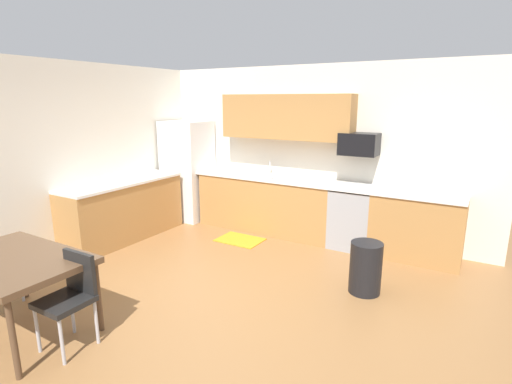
{
  "coord_description": "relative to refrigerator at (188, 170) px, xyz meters",
  "views": [
    {
      "loc": [
        2.49,
        -3.21,
        2.16
      ],
      "look_at": [
        0.0,
        1.0,
        1.0
      ],
      "focal_mm": 27.24,
      "sensor_mm": 36.0,
      "label": 1
    }
  ],
  "objects": [
    {
      "name": "refrigerator",
      "position": [
        0.0,
        0.0,
        0.0
      ],
      "size": [
        0.76,
        0.7,
        1.79
      ],
      "primitive_type": "cube",
      "color": "white",
      "rests_on": "ground"
    },
    {
      "name": "countertop_left",
      "position": [
        -0.12,
        -1.42,
        0.02
      ],
      "size": [
        0.64,
        2.0,
        0.04
      ],
      "primitive_type": "cube",
      "color": "silver",
      "rests_on": "cabinet_run_left"
    },
    {
      "name": "countertop_back",
      "position": [
        2.18,
        0.08,
        0.02
      ],
      "size": [
        4.8,
        0.64,
        0.04
      ],
      "primitive_type": "cube",
      "color": "silver",
      "rests_on": "cabinet_run_back"
    },
    {
      "name": "wall_back",
      "position": [
        2.18,
        0.43,
        0.45
      ],
      "size": [
        5.8,
        0.1,
        2.7
      ],
      "primitive_type": "cube",
      "color": "silver",
      "rests_on": "ground"
    },
    {
      "name": "upper_cabinets_back",
      "position": [
        1.88,
        0.21,
        1.0
      ],
      "size": [
        2.2,
        0.34,
        0.7
      ],
      "primitive_type": "cube",
      "color": "#AD7A42"
    },
    {
      "name": "oven_range",
      "position": [
        3.09,
        0.08,
        -0.44
      ],
      "size": [
        0.6,
        0.6,
        0.91
      ],
      "color": "#999BA0",
      "rests_on": "ground"
    },
    {
      "name": "sink_faucet",
      "position": [
        1.58,
        0.26,
        0.14
      ],
      "size": [
        0.02,
        0.02,
        0.24
      ],
      "primitive_type": "cylinder",
      "color": "#B2B5BA",
      "rests_on": "countertop_back"
    },
    {
      "name": "ground_plane",
      "position": [
        2.18,
        -2.22,
        -0.9
      ],
      "size": [
        12.0,
        12.0,
        0.0
      ],
      "primitive_type": "plane",
      "color": "olive"
    },
    {
      "name": "wall_left",
      "position": [
        -0.47,
        -2.22,
        0.45
      ],
      "size": [
        0.1,
        5.8,
        2.7
      ],
      "primitive_type": "cube",
      "color": "silver",
      "rests_on": "ground"
    },
    {
      "name": "dining_table",
      "position": [
        1.05,
        -3.7,
        -0.21
      ],
      "size": [
        1.4,
        0.9,
        0.75
      ],
      "color": "brown",
      "rests_on": "ground"
    },
    {
      "name": "chair_near_table",
      "position": [
        1.67,
        -3.57,
        -0.39
      ],
      "size": [
        0.41,
        0.41,
        0.85
      ],
      "color": "black",
      "rests_on": "ground"
    },
    {
      "name": "cabinet_run_back_right",
      "position": [
        3.99,
        0.08,
        -0.45
      ],
      "size": [
        1.19,
        0.6,
        0.9
      ],
      "primitive_type": "cube",
      "color": "#AD7A42",
      "rests_on": "ground"
    },
    {
      "name": "sink_basin",
      "position": [
        1.58,
        0.08,
        -0.02
      ],
      "size": [
        0.48,
        0.4,
        0.14
      ],
      "primitive_type": "cube",
      "color": "#A5A8AD",
      "rests_on": "countertop_back"
    },
    {
      "name": "cabinet_run_left",
      "position": [
        -0.12,
        -1.42,
        -0.45
      ],
      "size": [
        0.6,
        2.0,
        0.9
      ],
      "primitive_type": "cube",
      "color": "#AD7A42",
      "rests_on": "ground"
    },
    {
      "name": "trash_bin",
      "position": [
        3.66,
        -1.26,
        -0.6
      ],
      "size": [
        0.36,
        0.36,
        0.6
      ],
      "primitive_type": "cylinder",
      "color": "black",
      "rests_on": "ground"
    },
    {
      "name": "microwave",
      "position": [
        3.09,
        0.18,
        0.64
      ],
      "size": [
        0.54,
        0.36,
        0.32
      ],
      "primitive_type": "cube",
      "color": "black"
    },
    {
      "name": "floor_mat",
      "position": [
        1.5,
        -0.57,
        -0.89
      ],
      "size": [
        0.7,
        0.5,
        0.01
      ],
      "primitive_type": "cube",
      "color": "orange",
      "rests_on": "ground"
    },
    {
      "name": "cabinet_run_back",
      "position": [
        1.61,
        0.08,
        -0.45
      ],
      "size": [
        2.36,
        0.6,
        0.9
      ],
      "primitive_type": "cube",
      "color": "#AD7A42",
      "rests_on": "ground"
    }
  ]
}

